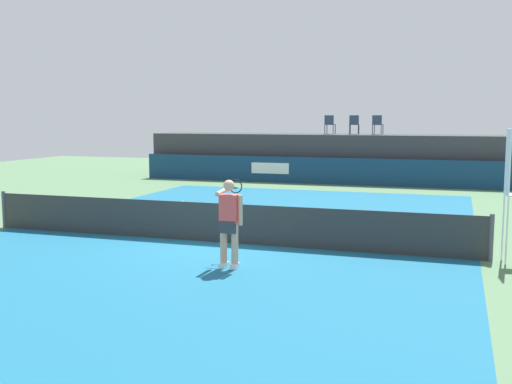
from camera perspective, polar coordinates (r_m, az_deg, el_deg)
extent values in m
plane|color=#4C704C|center=(17.51, -0.11, -2.82)|extent=(48.00, 48.00, 0.00)
cube|color=#16597A|center=(14.75, -3.83, -4.70)|extent=(12.00, 22.00, 0.00)
cube|color=navy|center=(27.52, 6.86, 1.97)|extent=(18.00, 0.20, 1.20)
cube|color=white|center=(28.08, 1.32, 2.24)|extent=(1.80, 0.02, 0.50)
cube|color=#38383D|center=(29.24, 7.59, 3.23)|extent=(18.00, 2.80, 2.20)
cylinder|color=#2D3D56|center=(29.28, 7.43, 5.83)|extent=(0.04, 0.04, 0.44)
cylinder|color=#2D3D56|center=(29.38, 6.66, 5.84)|extent=(0.04, 0.04, 0.44)
cylinder|color=#2D3D56|center=(28.89, 7.24, 5.82)|extent=(0.04, 0.04, 0.44)
cylinder|color=#2D3D56|center=(28.99, 6.46, 5.83)|extent=(0.04, 0.04, 0.44)
cube|color=#2D3D56|center=(29.13, 6.95, 6.29)|extent=(0.46, 0.46, 0.03)
cube|color=#2D3D56|center=(28.93, 6.86, 6.73)|extent=(0.44, 0.05, 0.42)
cylinder|color=#2D3D56|center=(29.34, 9.62, 5.79)|extent=(0.04, 0.04, 0.44)
cylinder|color=#2D3D56|center=(29.38, 8.83, 5.81)|extent=(0.04, 0.04, 0.44)
cylinder|color=#2D3D56|center=(28.94, 9.55, 5.78)|extent=(0.04, 0.04, 0.44)
cylinder|color=#2D3D56|center=(28.98, 8.75, 5.79)|extent=(0.04, 0.04, 0.44)
cube|color=#2D3D56|center=(29.16, 9.20, 6.25)|extent=(0.47, 0.47, 0.03)
cube|color=#2D3D56|center=(28.95, 9.17, 6.69)|extent=(0.44, 0.06, 0.42)
cylinder|color=#2D3D56|center=(28.95, 11.81, 5.73)|extent=(0.04, 0.04, 0.44)
cylinder|color=#2D3D56|center=(29.04, 11.02, 5.75)|extent=(0.04, 0.04, 0.44)
cylinder|color=#2D3D56|center=(28.56, 11.64, 5.71)|extent=(0.04, 0.04, 0.44)
cylinder|color=#2D3D56|center=(28.64, 10.85, 5.74)|extent=(0.04, 0.04, 0.44)
cube|color=#2D3D56|center=(28.79, 11.34, 6.20)|extent=(0.48, 0.48, 0.03)
cube|color=#2D3D56|center=(28.59, 11.26, 6.65)|extent=(0.44, 0.06, 0.42)
cylinder|color=white|center=(13.37, 22.45, -3.39)|extent=(0.04, 0.04, 1.40)
cylinder|color=white|center=(13.76, 22.12, -3.09)|extent=(0.04, 0.04, 1.40)
cube|color=white|center=(13.40, 22.53, 2.65)|extent=(0.08, 0.44, 1.33)
cube|color=#2D2D2D|center=(14.66, -3.84, -2.89)|extent=(12.40, 0.02, 0.95)
cylinder|color=#4C4C51|center=(17.92, -22.53, -1.52)|extent=(0.10, 0.10, 1.00)
cylinder|color=#4C4C51|center=(13.61, 21.17, -4.01)|extent=(0.10, 0.10, 1.00)
cube|color=white|center=(12.20, -1.99, -6.94)|extent=(0.12, 0.26, 0.10)
cylinder|color=tan|center=(12.09, -2.00, -4.82)|extent=(0.14, 0.14, 0.82)
cube|color=white|center=(12.28, -3.04, -6.84)|extent=(0.12, 0.26, 0.10)
cylinder|color=tan|center=(12.18, -3.05, -4.74)|extent=(0.14, 0.14, 0.82)
cube|color=#333338|center=(12.07, -2.54, -3.25)|extent=(0.34, 0.23, 0.24)
cube|color=#E54C47|center=(12.02, -2.55, -1.56)|extent=(0.36, 0.21, 0.56)
sphere|color=tan|center=(11.96, -2.56, 0.62)|extent=(0.22, 0.22, 0.22)
cylinder|color=tan|center=(11.93, -1.48, -1.71)|extent=(0.09, 0.09, 0.60)
cylinder|color=tan|center=(12.31, -3.12, 0.08)|extent=(0.10, 0.61, 0.14)
cylinder|color=black|center=(12.70, -2.40, 0.40)|extent=(0.30, 0.04, 0.03)
torus|color=black|center=(12.96, -1.93, 0.54)|extent=(0.30, 0.03, 0.30)
sphere|color=#D8EA33|center=(21.59, -6.87, -0.90)|extent=(0.07, 0.07, 0.07)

